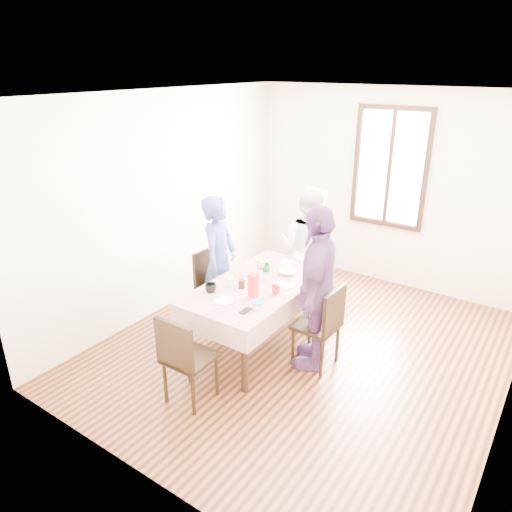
{
  "coord_description": "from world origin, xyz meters",
  "views": [
    {
      "loc": [
        2.13,
        -4.05,
        2.97
      ],
      "look_at": [
        -0.47,
        -0.27,
        1.1
      ],
      "focal_mm": 33.47,
      "sensor_mm": 36.0,
      "label": 1
    }
  ],
  "objects_px": {
    "chair_far": "(308,274)",
    "person_right": "(317,288)",
    "person_left": "(219,262)",
    "person_far": "(308,249)",
    "chair_right": "(316,325)",
    "dining_table": "(259,315)",
    "chair_left": "(218,288)",
    "chair_near": "(190,357)"
  },
  "relations": [
    {
      "from": "chair_left",
      "to": "dining_table",
      "type": "bearing_deg",
      "value": 79.78
    },
    {
      "from": "dining_table",
      "to": "chair_left",
      "type": "distance_m",
      "value": 0.71
    },
    {
      "from": "chair_right",
      "to": "person_right",
      "type": "bearing_deg",
      "value": 91.76
    },
    {
      "from": "person_left",
      "to": "person_far",
      "type": "xyz_separation_m",
      "value": [
        0.67,
        0.95,
        0.01
      ]
    },
    {
      "from": "person_left",
      "to": "person_far",
      "type": "bearing_deg",
      "value": -49.14
    },
    {
      "from": "person_left",
      "to": "person_far",
      "type": "relative_size",
      "value": 0.99
    },
    {
      "from": "dining_table",
      "to": "person_right",
      "type": "bearing_deg",
      "value": 4.37
    },
    {
      "from": "dining_table",
      "to": "chair_right",
      "type": "xyz_separation_m",
      "value": [
        0.69,
        0.05,
        0.08
      ]
    },
    {
      "from": "chair_far",
      "to": "chair_left",
      "type": "bearing_deg",
      "value": 55.74
    },
    {
      "from": "chair_far",
      "to": "person_far",
      "type": "xyz_separation_m",
      "value": [
        0.0,
        -0.02,
        0.35
      ]
    },
    {
      "from": "chair_near",
      "to": "person_right",
      "type": "distance_m",
      "value": 1.41
    },
    {
      "from": "chair_far",
      "to": "person_right",
      "type": "bearing_deg",
      "value": 122.99
    },
    {
      "from": "chair_left",
      "to": "chair_near",
      "type": "xyz_separation_m",
      "value": [
        0.69,
        -1.28,
        0.0
      ]
    },
    {
      "from": "person_left",
      "to": "dining_table",
      "type": "bearing_deg",
      "value": -116.9
    },
    {
      "from": "person_far",
      "to": "chair_left",
      "type": "bearing_deg",
      "value": 50.68
    },
    {
      "from": "chair_right",
      "to": "chair_left",
      "type": "bearing_deg",
      "value": 87.5
    },
    {
      "from": "chair_near",
      "to": "person_right",
      "type": "height_order",
      "value": "person_right"
    },
    {
      "from": "chair_right",
      "to": "chair_far",
      "type": "height_order",
      "value": "same"
    },
    {
      "from": "chair_far",
      "to": "chair_near",
      "type": "relative_size",
      "value": 1.0
    },
    {
      "from": "chair_right",
      "to": "chair_near",
      "type": "bearing_deg",
      "value": 151.43
    },
    {
      "from": "chair_left",
      "to": "chair_far",
      "type": "xyz_separation_m",
      "value": [
        0.69,
        0.97,
        0.0
      ]
    },
    {
      "from": "person_left",
      "to": "person_right",
      "type": "relative_size",
      "value": 0.92
    },
    {
      "from": "chair_far",
      "to": "person_right",
      "type": "xyz_separation_m",
      "value": [
        0.67,
        -1.07,
        0.42
      ]
    },
    {
      "from": "chair_far",
      "to": "person_left",
      "type": "bearing_deg",
      "value": 56.47
    },
    {
      "from": "chair_left",
      "to": "chair_near",
      "type": "distance_m",
      "value": 1.45
    },
    {
      "from": "chair_right",
      "to": "chair_far",
      "type": "distance_m",
      "value": 1.27
    },
    {
      "from": "person_far",
      "to": "chair_near",
      "type": "bearing_deg",
      "value": 86.55
    },
    {
      "from": "dining_table",
      "to": "chair_right",
      "type": "distance_m",
      "value": 0.69
    },
    {
      "from": "chair_left",
      "to": "person_far",
      "type": "distance_m",
      "value": 1.23
    },
    {
      "from": "chair_left",
      "to": "person_right",
      "type": "height_order",
      "value": "person_right"
    },
    {
      "from": "dining_table",
      "to": "person_far",
      "type": "bearing_deg",
      "value": 90.0
    },
    {
      "from": "person_right",
      "to": "chair_right",
      "type": "bearing_deg",
      "value": 73.48
    },
    {
      "from": "person_left",
      "to": "person_right",
      "type": "bearing_deg",
      "value": -108.36
    },
    {
      "from": "person_right",
      "to": "dining_table",
      "type": "bearing_deg",
      "value": -102.15
    },
    {
      "from": "chair_far",
      "to": "person_far",
      "type": "relative_size",
      "value": 0.56
    },
    {
      "from": "chair_left",
      "to": "person_left",
      "type": "bearing_deg",
      "value": 92.35
    },
    {
      "from": "chair_right",
      "to": "person_left",
      "type": "relative_size",
      "value": 0.57
    },
    {
      "from": "chair_far",
      "to": "person_right",
      "type": "distance_m",
      "value": 1.33
    },
    {
      "from": "dining_table",
      "to": "person_left",
      "type": "xyz_separation_m",
      "value": [
        -0.67,
        0.15,
        0.42
      ]
    },
    {
      "from": "chair_right",
      "to": "chair_near",
      "type": "relative_size",
      "value": 1.0
    },
    {
      "from": "chair_far",
      "to": "person_far",
      "type": "distance_m",
      "value": 0.35
    },
    {
      "from": "chair_right",
      "to": "person_far",
      "type": "xyz_separation_m",
      "value": [
        -0.69,
        1.05,
        0.35
      ]
    }
  ]
}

